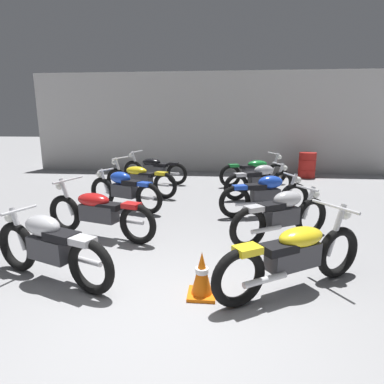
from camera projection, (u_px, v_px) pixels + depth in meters
name	position (u px, v px, depth m)	size (l,w,h in m)	color
ground_plane	(159.00, 322.00, 3.24)	(60.00, 60.00, 0.00)	gray
back_wall	(208.00, 123.00, 11.90)	(13.02, 0.24, 3.60)	#BCBAB7
motorcycle_left_row_0	(50.00, 246.00, 3.96)	(1.87, 0.83, 0.88)	black
motorcycle_left_row_1	(98.00, 212.00, 5.43)	(2.11, 0.88, 0.97)	black
motorcycle_left_row_2	(124.00, 189.00, 7.08)	(1.86, 0.87, 0.88)	black
motorcycle_left_row_3	(140.00, 179.00, 8.38)	(2.07, 0.96, 0.97)	black
motorcycle_left_row_4	(154.00, 169.00, 9.99)	(2.13, 0.82, 0.97)	black
motorcycle_right_row_0	(294.00, 255.00, 3.74)	(1.90, 1.24, 0.97)	black
motorcycle_right_row_1	(282.00, 215.00, 5.23)	(1.74, 1.12, 0.88)	black
motorcycle_right_row_2	(266.00, 194.00, 6.62)	(1.92, 0.74, 0.88)	black
motorcycle_right_row_3	(260.00, 180.00, 8.09)	(1.84, 0.92, 0.88)	black
motorcycle_right_row_4	(254.00, 171.00, 9.58)	(2.07, 0.97, 0.97)	black
oil_drum	(307.00, 165.00, 10.94)	(0.59, 0.59, 0.85)	red
traffic_cone	(202.00, 275.00, 3.66)	(0.32, 0.32, 0.54)	orange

